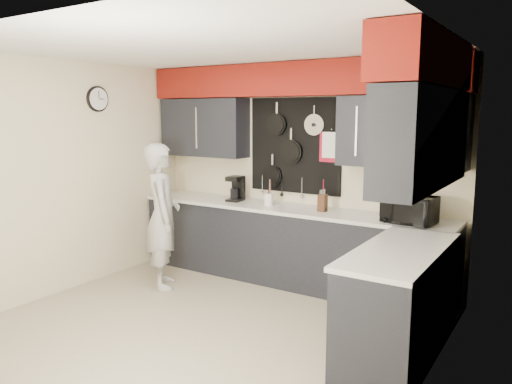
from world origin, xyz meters
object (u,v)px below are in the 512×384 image
Objects in this scene: knife_block at (323,203)px; person at (163,216)px; coffee_maker at (236,188)px; utensil_crock at (269,199)px; microwave at (409,209)px.

person is at bearing -150.51° from knife_block.
knife_block is 0.62× the size of coffee_maker.
utensil_crock is at bearing -179.75° from knife_block.
person is (-1.60, -0.89, -0.18)m from knife_block.
microwave is 2.73m from person.
person is (-0.39, -0.93, -0.24)m from coffee_maker.
coffee_maker is (-1.22, 0.05, 0.06)m from knife_block.
microwave reaches higher than knife_block.
coffee_maker is 0.19× the size of person.
person is (-0.89, -0.89, -0.15)m from utensil_crock.
coffee_maker reaches higher than knife_block.
coffee_maker is (-2.21, 0.12, 0.02)m from microwave.
knife_block is 1.37× the size of utensil_crock.
microwave is at bearing -3.79° from knife_block.
person is at bearing -118.38° from coffee_maker.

